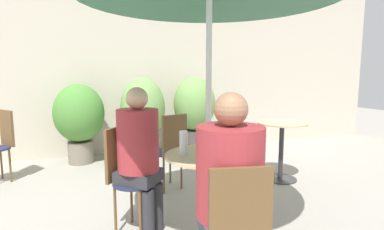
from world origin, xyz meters
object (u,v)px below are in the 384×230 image
at_px(bistro_chair_0, 126,170).
at_px(beer_glass_1, 233,142).
at_px(beer_glass_3, 183,143).
at_px(potted_plant_0, 79,117).
at_px(potted_plant_1, 143,113).
at_px(seated_person_0, 140,149).
at_px(potted_plant_2, 194,108).
at_px(cafe_table_near, 208,182).
at_px(bistro_chair_3, 1,140).
at_px(seated_person_1, 229,185).
at_px(beer_glass_2, 203,139).
at_px(cafe_table_far, 282,140).
at_px(bistro_chair_2, 171,146).
at_px(beer_glass_0, 218,150).

height_order(bistro_chair_0, beer_glass_1, beer_glass_1).
xyz_separation_m(beer_glass_3, potted_plant_0, (-0.86, 2.74, -0.12)).
bearing_deg(beer_glass_3, potted_plant_1, 87.89).
relative_size(seated_person_0, potted_plant_2, 0.95).
relative_size(cafe_table_near, beer_glass_1, 4.40).
bearing_deg(cafe_table_near, beer_glass_1, -10.92).
bearing_deg(bistro_chair_0, beer_glass_1, -84.31).
bearing_deg(bistro_chair_3, cafe_table_near, 4.40).
relative_size(bistro_chair_3, potted_plant_1, 0.69).
distance_m(bistro_chair_0, potted_plant_0, 2.34).
height_order(cafe_table_near, bistro_chair_3, bistro_chair_3).
distance_m(beer_glass_3, potted_plant_1, 2.65).
relative_size(potted_plant_0, potted_plant_1, 0.93).
xyz_separation_m(seated_person_1, beer_glass_2, (0.13, 0.78, 0.10)).
distance_m(cafe_table_near, bistro_chair_3, 2.95).
relative_size(cafe_table_far, bistro_chair_0, 0.83).
height_order(bistro_chair_2, beer_glass_1, beer_glass_1).
bearing_deg(seated_person_0, bistro_chair_0, 90.00).
distance_m(bistro_chair_0, beer_glass_1, 0.97).
height_order(seated_person_1, beer_glass_3, seated_person_1).
relative_size(seated_person_1, beer_glass_2, 7.73).
height_order(bistro_chair_3, beer_glass_1, beer_glass_1).
bearing_deg(bistro_chair_2, seated_person_0, 41.20).
height_order(bistro_chair_0, beer_glass_2, beer_glass_2).
distance_m(beer_glass_2, beer_glass_3, 0.27).
relative_size(bistro_chair_2, beer_glass_3, 4.91).
relative_size(bistro_chair_2, beer_glass_2, 5.57).
bearing_deg(beer_glass_1, beer_glass_0, -140.39).
bearing_deg(beer_glass_1, cafe_table_near, 169.08).
distance_m(beer_glass_0, potted_plant_2, 3.06).
relative_size(bistro_chair_0, potted_plant_2, 0.69).
distance_m(seated_person_1, potted_plant_0, 3.49).
relative_size(seated_person_1, potted_plant_2, 0.95).
height_order(cafe_table_far, bistro_chair_2, bistro_chair_2).
bearing_deg(cafe_table_far, cafe_table_near, -141.37).
distance_m(cafe_table_far, seated_person_0, 2.08).
bearing_deg(bistro_chair_2, seated_person_1, 67.13).
xyz_separation_m(cafe_table_far, seated_person_0, (-1.92, -0.78, 0.22)).
bearing_deg(seated_person_0, cafe_table_far, -28.21).
xyz_separation_m(bistro_chair_0, beer_glass_1, (0.76, -0.52, 0.30)).
bearing_deg(potted_plant_1, bistro_chair_0, -102.52).
xyz_separation_m(potted_plant_0, potted_plant_2, (1.85, 0.00, 0.07)).
height_order(cafe_table_near, potted_plant_2, potted_plant_2).
relative_size(cafe_table_far, potted_plant_0, 0.62).
xyz_separation_m(bistro_chair_2, bistro_chair_3, (-1.97, 0.97, 0.00)).
height_order(beer_glass_0, beer_glass_1, beer_glass_1).
xyz_separation_m(cafe_table_far, potted_plant_2, (-0.65, 1.60, 0.27)).
distance_m(seated_person_0, seated_person_1, 1.05).
xyz_separation_m(seated_person_1, potted_plant_2, (0.91, 3.36, 0.05)).
distance_m(bistro_chair_2, beer_glass_1, 1.31).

